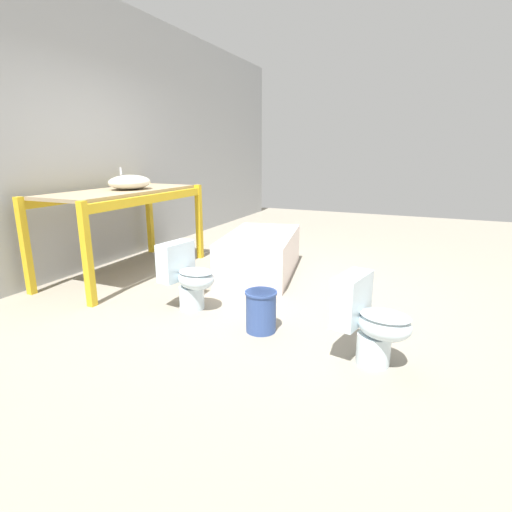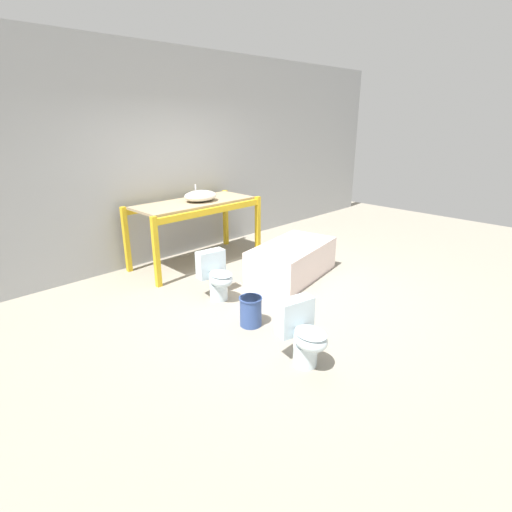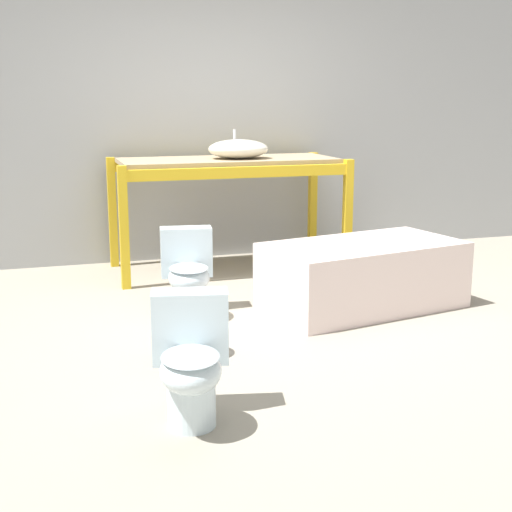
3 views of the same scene
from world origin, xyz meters
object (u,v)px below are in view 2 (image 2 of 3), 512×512
(sink_basin, at_px, (201,196))
(toilet_near, at_px, (303,333))
(bathtub_main, at_px, (292,258))
(bucket_white, at_px, (251,311))
(toilet_far, at_px, (217,276))

(sink_basin, bearing_deg, toilet_near, -110.19)
(sink_basin, relative_size, toilet_near, 0.86)
(bathtub_main, height_order, bucket_white, bathtub_main)
(toilet_near, height_order, bucket_white, toilet_near)
(toilet_far, xyz_separation_m, bucket_white, (-0.18, -0.80, -0.13))
(sink_basin, xyz_separation_m, bathtub_main, (0.53, -1.39, -0.79))
(bathtub_main, distance_m, bucket_white, 1.56)
(sink_basin, distance_m, bathtub_main, 1.68)
(toilet_near, distance_m, toilet_far, 1.69)
(bathtub_main, distance_m, toilet_near, 2.16)
(sink_basin, height_order, toilet_far, sink_basin)
(toilet_near, xyz_separation_m, toilet_far, (0.34, 1.66, 0.00))
(toilet_far, relative_size, bucket_white, 1.80)
(toilet_near, bearing_deg, bucket_white, 91.94)
(bathtub_main, xyz_separation_m, toilet_far, (-1.24, 0.19, 0.03))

